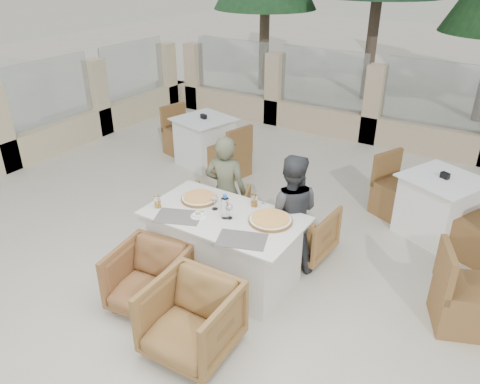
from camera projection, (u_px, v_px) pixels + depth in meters
The scene contains 23 objects.
ground at pixel (222, 278), 5.03m from camera, with size 80.00×80.00×0.00m, color beige.
sand_patch at pixel (459, 57), 15.55m from camera, with size 30.00×16.00×0.01m, color beige.
perimeter_wall_far at pixel (374, 99), 8.27m from camera, with size 10.00×0.34×1.60m, color #C6AF8C, non-canonical shape.
perimeter_wall_left at pixel (52, 106), 7.93m from camera, with size 0.34×7.00×1.60m, color #CCBA90, non-canonical shape.
dining_table at pixel (225, 247), 4.87m from camera, with size 1.60×0.90×0.77m, color beige, non-canonical shape.
placemat_near_left at pixel (178, 217), 4.66m from camera, with size 0.45×0.30×0.00m, color #625C54.
placemat_near_right at pixel (242, 240), 4.29m from camera, with size 0.45×0.30×0.00m, color #5C554E.
pizza_left at pixel (199, 198), 4.97m from camera, with size 0.39×0.39×0.05m, color #C8621B.
pizza_right at pixel (270, 219), 4.57m from camera, with size 0.43×0.43×0.06m, color orange.
water_bottle at pixel (225, 206), 4.59m from camera, with size 0.08×0.08×0.26m, color #A1BFD3.
wine_glass_centre at pixel (215, 201), 4.76m from camera, with size 0.08×0.08×0.18m, color white, non-canonical shape.
wine_glass_near at pixel (229, 210), 4.60m from camera, with size 0.08×0.08×0.18m, color white, non-canonical shape.
beer_glass_left at pixel (158, 202), 4.81m from camera, with size 0.07×0.07×0.13m, color gold.
beer_glass_right at pixel (254, 200), 4.83m from camera, with size 0.07×0.07×0.13m, color orange.
olive_dish at pixel (198, 215), 4.66m from camera, with size 0.11×0.11×0.04m, color white, non-canonical shape.
armchair_far_left at pixel (218, 217), 5.56m from camera, with size 0.69×0.71×0.64m, color olive.
armchair_far_right at pixel (303, 230), 5.33m from camera, with size 0.64×0.66×0.60m, color olive.
armchair_near_left at pixel (149, 279), 4.51m from camera, with size 0.67×0.69×0.63m, color brown.
armchair_near_right at pixel (191, 320), 3.98m from camera, with size 0.71×0.73×0.67m, color brown.
diner_left at pixel (226, 191), 5.38m from camera, with size 0.49×0.32×1.34m, color #585B42.
diner_right at pixel (290, 213), 4.94m from camera, with size 0.65×0.50×1.33m, color #3C3E41.
bg_table_a at pixel (205, 141), 7.58m from camera, with size 1.64×0.82×0.77m, color silver, non-canonical shape.
bg_table_b at pixel (438, 207), 5.64m from camera, with size 1.64×0.82×0.77m, color white, non-canonical shape.
Camera 1 is at (2.32, -3.32, 3.13)m, focal length 35.00 mm.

